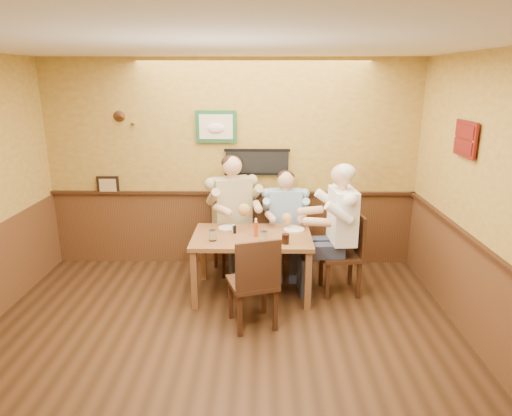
{
  "coord_description": "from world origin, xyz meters",
  "views": [
    {
      "loc": [
        0.41,
        -3.58,
        2.56
      ],
      "look_at": [
        0.34,
        1.45,
        1.1
      ],
      "focal_mm": 32.0,
      "sensor_mm": 36.0,
      "label": 1
    }
  ],
  "objects": [
    {
      "name": "chair_back_left",
      "position": [
        0.01,
        2.17,
        0.5
      ],
      "size": [
        0.6,
        0.6,
        1.0
      ],
      "primitive_type": null,
      "rotation": [
        0.0,
        0.0,
        0.38
      ],
      "color": "#3D2213",
      "rests_on": "ground"
    },
    {
      "name": "water_glass_mid",
      "position": [
        0.43,
        1.24,
        0.82
      ],
      "size": [
        0.12,
        0.12,
        0.14
      ],
      "primitive_type": "cylinder",
      "rotation": [
        0.0,
        0.0,
        -0.38
      ],
      "color": "white",
      "rests_on": "dining_table"
    },
    {
      "name": "plate_far_left",
      "position": [
        -0.03,
        1.75,
        0.76
      ],
      "size": [
        0.22,
        0.22,
        0.01
      ],
      "primitive_type": "cylinder",
      "rotation": [
        0.0,
        0.0,
        0.07
      ],
      "color": "white",
      "rests_on": "dining_table"
    },
    {
      "name": "salt_shaker",
      "position": [
        0.07,
        1.6,
        0.8
      ],
      "size": [
        0.05,
        0.05,
        0.1
      ],
      "primitive_type": "cylinder",
      "rotation": [
        0.0,
        0.0,
        0.32
      ],
      "color": "silver",
      "rests_on": "dining_table"
    },
    {
      "name": "pepper_shaker",
      "position": [
        0.08,
        1.57,
        0.8
      ],
      "size": [
        0.04,
        0.04,
        0.09
      ],
      "primitive_type": "cylinder",
      "rotation": [
        0.0,
        0.0,
        -0.09
      ],
      "color": "black",
      "rests_on": "dining_table"
    },
    {
      "name": "chair_near_side",
      "position": [
        0.31,
        0.77,
        0.51
      ],
      "size": [
        0.59,
        0.59,
        1.02
      ],
      "primitive_type": null,
      "rotation": [
        0.0,
        0.0,
        3.45
      ],
      "color": "#3D2213",
      "rests_on": "ground"
    },
    {
      "name": "diner_tan_shirt",
      "position": [
        0.01,
        2.17,
        0.71
      ],
      "size": [
        0.86,
        0.86,
        1.43
      ],
      "primitive_type": null,
      "rotation": [
        0.0,
        0.0,
        0.38
      ],
      "color": "#C3B586",
      "rests_on": "ground"
    },
    {
      "name": "diner_blue_polo",
      "position": [
        0.72,
        2.2,
        0.62
      ],
      "size": [
        0.58,
        0.58,
        1.25
      ],
      "primitive_type": null,
      "rotation": [
        0.0,
        0.0,
        0.0
      ],
      "color": "#89ACCE",
      "rests_on": "ground"
    },
    {
      "name": "hot_sauce_bottle",
      "position": [
        0.34,
        1.47,
        0.85
      ],
      "size": [
        0.06,
        0.06,
        0.2
      ],
      "primitive_type": "cylinder",
      "rotation": [
        0.0,
        0.0,
        -0.36
      ],
      "color": "#BA3A13",
      "rests_on": "dining_table"
    },
    {
      "name": "plate_far_right",
      "position": [
        0.8,
        1.7,
        0.76
      ],
      "size": [
        0.33,
        0.33,
        0.02
      ],
      "primitive_type": "cylinder",
      "rotation": [
        0.0,
        0.0,
        -0.36
      ],
      "color": "white",
      "rests_on": "dining_table"
    },
    {
      "name": "chair_right_end",
      "position": [
        1.36,
        1.56,
        0.5
      ],
      "size": [
        0.5,
        0.5,
        1.0
      ],
      "primitive_type": null,
      "rotation": [
        0.0,
        0.0,
        -1.49
      ],
      "color": "#3D2213",
      "rests_on": "ground"
    },
    {
      "name": "room",
      "position": [
        0.13,
        0.17,
        1.69
      ],
      "size": [
        5.02,
        5.03,
        2.81
      ],
      "color": "black",
      "rests_on": "ground"
    },
    {
      "name": "diner_white_elder",
      "position": [
        1.36,
        1.56,
        0.72
      ],
      "size": [
        0.71,
        0.71,
        1.43
      ],
      "primitive_type": null,
      "rotation": [
        0.0,
        0.0,
        -1.49
      ],
      "color": "white",
      "rests_on": "ground"
    },
    {
      "name": "dining_table",
      "position": [
        0.29,
        1.5,
        0.66
      ],
      "size": [
        1.4,
        0.9,
        0.75
      ],
      "color": "brown",
      "rests_on": "ground"
    },
    {
      "name": "chair_back_right",
      "position": [
        0.72,
        2.2,
        0.44
      ],
      "size": [
        0.4,
        0.4,
        0.87
      ],
      "primitive_type": null,
      "rotation": [
        0.0,
        0.0,
        0.0
      ],
      "color": "#3D2213",
      "rests_on": "ground"
    },
    {
      "name": "water_glass_left",
      "position": [
        -0.15,
        1.31,
        0.81
      ],
      "size": [
        0.11,
        0.11,
        0.13
      ],
      "primitive_type": "cylinder",
      "rotation": [
        0.0,
        0.0,
        -0.33
      ],
      "color": "white",
      "rests_on": "dining_table"
    },
    {
      "name": "cola_tumbler",
      "position": [
        0.67,
        1.23,
        0.81
      ],
      "size": [
        0.09,
        0.09,
        0.11
      ],
      "primitive_type": "cylinder",
      "rotation": [
        0.0,
        0.0,
        0.03
      ],
      "color": "black",
      "rests_on": "dining_table"
    }
  ]
}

